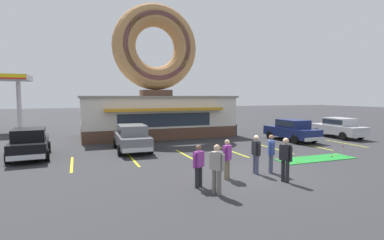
{
  "coord_description": "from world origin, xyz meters",
  "views": [
    {
      "loc": [
        -7.33,
        -10.66,
        3.34
      ],
      "look_at": [
        -1.3,
        5.0,
        2.0
      ],
      "focal_mm": 28.0,
      "sensor_mm": 36.0,
      "label": 1
    }
  ],
  "objects_px": {
    "pedestrian_blue_sweater_man": "(256,152)",
    "pedestrian_hooded_kid": "(227,157)",
    "car_silver": "(338,127)",
    "pedestrian_clipboard_woman": "(285,158)",
    "car_navy": "(292,129)",
    "car_black": "(29,142)",
    "pedestrian_beanie_man": "(271,152)",
    "golf_ball": "(307,161)",
    "trash_bin": "(234,130)",
    "pedestrian_leather_jacket_man": "(199,164)",
    "pedestrian_crossing_woman": "(217,167)",
    "car_grey": "(132,137)",
    "putting_flag_pin": "(342,148)"
  },
  "relations": [
    {
      "from": "car_navy",
      "to": "pedestrian_crossing_woman",
      "type": "height_order",
      "value": "pedestrian_crossing_woman"
    },
    {
      "from": "pedestrian_leather_jacket_man",
      "to": "pedestrian_clipboard_woman",
      "type": "height_order",
      "value": "pedestrian_clipboard_woman"
    },
    {
      "from": "car_silver",
      "to": "pedestrian_beanie_man",
      "type": "bearing_deg",
      "value": -147.96
    },
    {
      "from": "car_black",
      "to": "pedestrian_crossing_woman",
      "type": "relative_size",
      "value": 2.71
    },
    {
      "from": "car_grey",
      "to": "pedestrian_crossing_woman",
      "type": "xyz_separation_m",
      "value": [
        1.29,
        -9.2,
        0.08
      ]
    },
    {
      "from": "golf_ball",
      "to": "car_navy",
      "type": "bearing_deg",
      "value": 56.55
    },
    {
      "from": "car_black",
      "to": "pedestrian_leather_jacket_man",
      "type": "xyz_separation_m",
      "value": [
        6.55,
        -8.2,
        -0.01
      ]
    },
    {
      "from": "pedestrian_clipboard_woman",
      "to": "trash_bin",
      "type": "relative_size",
      "value": 1.77
    },
    {
      "from": "putting_flag_pin",
      "to": "car_navy",
      "type": "bearing_deg",
      "value": 78.63
    },
    {
      "from": "putting_flag_pin",
      "to": "car_grey",
      "type": "xyz_separation_m",
      "value": [
        -10.72,
        5.79,
        0.43
      ]
    },
    {
      "from": "pedestrian_hooded_kid",
      "to": "car_grey",
      "type": "bearing_deg",
      "value": 108.09
    },
    {
      "from": "golf_ball",
      "to": "car_grey",
      "type": "distance_m",
      "value": 10.06
    },
    {
      "from": "pedestrian_leather_jacket_man",
      "to": "pedestrian_beanie_man",
      "type": "bearing_deg",
      "value": 11.58
    },
    {
      "from": "car_grey",
      "to": "pedestrian_hooded_kid",
      "type": "height_order",
      "value": "pedestrian_hooded_kid"
    },
    {
      "from": "car_silver",
      "to": "pedestrian_clipboard_woman",
      "type": "relative_size",
      "value": 2.66
    },
    {
      "from": "golf_ball",
      "to": "car_black",
      "type": "distance_m",
      "value": 14.76
    },
    {
      "from": "car_black",
      "to": "trash_bin",
      "type": "xyz_separation_m",
      "value": [
        14.66,
        3.83,
        -0.37
      ]
    },
    {
      "from": "car_black",
      "to": "pedestrian_hooded_kid",
      "type": "distance_m",
      "value": 11.04
    },
    {
      "from": "pedestrian_blue_sweater_man",
      "to": "pedestrian_beanie_man",
      "type": "relative_size",
      "value": 1.0
    },
    {
      "from": "car_black",
      "to": "car_grey",
      "type": "bearing_deg",
      "value": 0.76
    },
    {
      "from": "car_silver",
      "to": "pedestrian_leather_jacket_man",
      "type": "xyz_separation_m",
      "value": [
        -15.54,
        -8.16,
        -0.01
      ]
    },
    {
      "from": "golf_ball",
      "to": "car_navy",
      "type": "distance_m",
      "value": 7.33
    },
    {
      "from": "golf_ball",
      "to": "car_grey",
      "type": "bearing_deg",
      "value": 141.41
    },
    {
      "from": "pedestrian_hooded_kid",
      "to": "car_navy",
      "type": "bearing_deg",
      "value": 38.62
    },
    {
      "from": "golf_ball",
      "to": "car_navy",
      "type": "relative_size",
      "value": 0.01
    },
    {
      "from": "putting_flag_pin",
      "to": "car_grey",
      "type": "relative_size",
      "value": 0.12
    },
    {
      "from": "car_black",
      "to": "pedestrian_beanie_man",
      "type": "relative_size",
      "value": 2.77
    },
    {
      "from": "car_navy",
      "to": "pedestrian_blue_sweater_man",
      "type": "height_order",
      "value": "pedestrian_blue_sweater_man"
    },
    {
      "from": "pedestrian_hooded_kid",
      "to": "pedestrian_leather_jacket_man",
      "type": "relative_size",
      "value": 1.03
    },
    {
      "from": "car_navy",
      "to": "pedestrian_beanie_man",
      "type": "relative_size",
      "value": 2.76
    },
    {
      "from": "car_black",
      "to": "car_silver",
      "type": "xyz_separation_m",
      "value": [
        22.08,
        -0.03,
        0.0
      ]
    },
    {
      "from": "car_black",
      "to": "pedestrian_blue_sweater_man",
      "type": "height_order",
      "value": "pedestrian_blue_sweater_man"
    },
    {
      "from": "car_navy",
      "to": "trash_bin",
      "type": "relative_size",
      "value": 4.75
    },
    {
      "from": "golf_ball",
      "to": "trash_bin",
      "type": "xyz_separation_m",
      "value": [
        1.28,
        10.01,
        0.45
      ]
    },
    {
      "from": "pedestrian_leather_jacket_man",
      "to": "pedestrian_crossing_woman",
      "type": "height_order",
      "value": "pedestrian_crossing_woman"
    },
    {
      "from": "car_black",
      "to": "putting_flag_pin",
      "type": "bearing_deg",
      "value": -19.37
    },
    {
      "from": "car_navy",
      "to": "putting_flag_pin",
      "type": "bearing_deg",
      "value": -101.37
    },
    {
      "from": "pedestrian_leather_jacket_man",
      "to": "car_silver",
      "type": "bearing_deg",
      "value": 27.72
    },
    {
      "from": "putting_flag_pin",
      "to": "trash_bin",
      "type": "bearing_deg",
      "value": 99.52
    },
    {
      "from": "pedestrian_clipboard_woman",
      "to": "pedestrian_crossing_woman",
      "type": "height_order",
      "value": "pedestrian_clipboard_woman"
    },
    {
      "from": "pedestrian_beanie_man",
      "to": "pedestrian_crossing_woman",
      "type": "distance_m",
      "value": 3.81
    },
    {
      "from": "pedestrian_hooded_kid",
      "to": "pedestrian_crossing_woman",
      "type": "height_order",
      "value": "pedestrian_crossing_woman"
    },
    {
      "from": "pedestrian_leather_jacket_man",
      "to": "trash_bin",
      "type": "relative_size",
      "value": 1.6
    },
    {
      "from": "pedestrian_hooded_kid",
      "to": "pedestrian_beanie_man",
      "type": "bearing_deg",
      "value": 3.47
    },
    {
      "from": "pedestrian_blue_sweater_man",
      "to": "pedestrian_crossing_woman",
      "type": "distance_m",
      "value": 3.29
    },
    {
      "from": "car_grey",
      "to": "golf_ball",
      "type": "bearing_deg",
      "value": -38.59
    },
    {
      "from": "pedestrian_blue_sweater_man",
      "to": "car_navy",
      "type": "bearing_deg",
      "value": 42.66
    },
    {
      "from": "car_black",
      "to": "pedestrian_hooded_kid",
      "type": "relative_size",
      "value": 2.9
    },
    {
      "from": "pedestrian_blue_sweater_man",
      "to": "pedestrian_hooded_kid",
      "type": "xyz_separation_m",
      "value": [
        -1.53,
        -0.26,
        -0.04
      ]
    },
    {
      "from": "golf_ball",
      "to": "car_grey",
      "type": "xyz_separation_m",
      "value": [
        -7.84,
        6.25,
        0.82
      ]
    }
  ]
}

